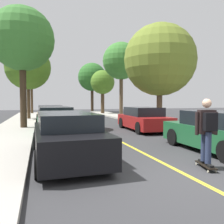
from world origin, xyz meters
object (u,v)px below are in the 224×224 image
object	(u,v)px
parked_car_right_near	(144,119)
street_tree_right_far	(103,83)
street_tree_left_nearest	(22,39)
fire_hydrant	(224,131)
street_tree_left_far	(31,78)
parked_car_left_nearest	(67,136)
skateboarder	(207,128)
street_tree_left_near	(28,67)
skateboard	(206,165)
parked_car_left_near	(55,120)
street_tree_right_nearest	(160,60)
parked_car_left_far	(50,114)
street_tree_right_farthest	(92,77)
parked_car_right_nearest	(218,132)
street_tree_right_near	(121,61)

from	to	relation	value
parked_car_right_near	street_tree_right_far	world-z (taller)	street_tree_right_far
street_tree_left_nearest	street_tree_right_far	distance (m)	15.65
fire_hydrant	street_tree_left_far	bearing A→B (deg)	109.55
parked_car_left_nearest	skateboarder	size ratio (longest dim) A/B	2.63
street_tree_left_near	skateboard	xyz separation A→B (m)	(4.92, -16.78, -4.48)
parked_car_left_nearest	parked_car_left_near	distance (m)	5.64
street_tree_right_nearest	fire_hydrant	size ratio (longest dim) A/B	9.21
street_tree_left_near	street_tree_right_far	distance (m)	10.38
parked_car_left_far	street_tree_right_farthest	xyz separation A→B (m)	(6.63, 15.47, 4.43)
parked_car_right_nearest	parked_car_right_near	bearing A→B (deg)	89.99
fire_hydrant	skateboarder	bearing A→B (deg)	-137.74
street_tree_left_nearest	street_tree_left_near	bearing A→B (deg)	90.00
fire_hydrant	skateboard	bearing A→B (deg)	-137.99
parked_car_left_far	street_tree_right_nearest	size ratio (longest dim) A/B	0.65
fire_hydrant	skateboard	distance (m)	4.33
street_tree_right_nearest	skateboarder	world-z (taller)	street_tree_right_nearest
street_tree_right_near	street_tree_right_far	world-z (taller)	street_tree_right_near
parked_car_right_nearest	street_tree_right_nearest	world-z (taller)	street_tree_right_nearest
street_tree_right_near	skateboarder	xyz separation A→B (m)	(-3.37, -16.17, -4.34)
street_tree_right_nearest	street_tree_right_far	bearing A→B (deg)	90.00
parked_car_right_nearest	fire_hydrant	world-z (taller)	parked_car_right_nearest
street_tree_right_nearest	parked_car_left_nearest	bearing A→B (deg)	-134.76
parked_car_left_nearest	parked_car_left_near	world-z (taller)	parked_car_left_near
parked_car_left_far	parked_car_right_near	bearing A→B (deg)	-50.63
parked_car_left_nearest	parked_car_right_near	world-z (taller)	parked_car_left_nearest
street_tree_left_near	fire_hydrant	xyz separation A→B (m)	(8.13, -13.90, -4.08)
street_tree_right_nearest	street_tree_right_farthest	size ratio (longest dim) A/B	0.92
parked_car_left_near	street_tree_right_far	bearing A→B (deg)	66.68
parked_car_right_near	street_tree_right_near	bearing A→B (deg)	79.17
parked_car_left_nearest	skateboard	size ratio (longest dim) A/B	5.06
street_tree_left_far	fire_hydrant	size ratio (longest dim) A/B	8.24
parked_car_left_far	parked_car_right_nearest	size ratio (longest dim) A/B	1.01
fire_hydrant	skateboard	size ratio (longest dim) A/B	0.81
street_tree_right_nearest	skateboarder	size ratio (longest dim) A/B	3.87
parked_car_left_nearest	street_tree_left_far	size ratio (longest dim) A/B	0.76
street_tree_left_near	street_tree_right_near	distance (m)	8.35
parked_car_left_far	street_tree_left_nearest	distance (m)	6.14
street_tree_right_farthest	street_tree_right_far	bearing A→B (deg)	-90.00
parked_car_right_nearest	street_tree_right_near	world-z (taller)	street_tree_right_near
street_tree_right_far	street_tree_right_near	bearing A→B (deg)	-90.00
street_tree_left_nearest	street_tree_left_near	distance (m)	7.03
street_tree_right_near	street_tree_right_farthest	distance (m)	12.87
parked_car_right_nearest	parked_car_right_near	world-z (taller)	parked_car_right_nearest
parked_car_left_far	street_tree_right_far	world-z (taller)	street_tree_right_far
parked_car_right_near	skateboard	world-z (taller)	parked_car_right_near
fire_hydrant	skateboarder	world-z (taller)	skateboarder
parked_car_left_nearest	parked_car_left_far	world-z (taller)	parked_car_left_nearest
street_tree_right_farthest	skateboarder	size ratio (longest dim) A/B	4.22
street_tree_right_farthest	fire_hydrant	xyz separation A→B (m)	(-0.16, -26.11, -4.61)
parked_car_left_near	parked_car_left_far	size ratio (longest dim) A/B	1.11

